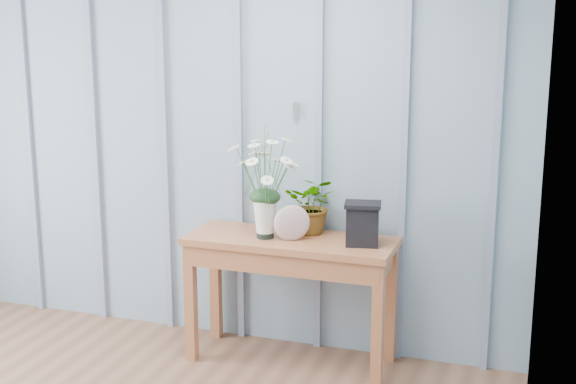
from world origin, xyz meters
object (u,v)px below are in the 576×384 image
(sideboard, at_px, (291,257))
(daisy_vase, at_px, (265,171))
(felt_disc_vessel, at_px, (292,223))
(carved_box, at_px, (362,223))

(sideboard, height_order, daisy_vase, daisy_vase)
(sideboard, height_order, felt_disc_vessel, felt_disc_vessel)
(daisy_vase, xyz_separation_m, carved_box, (0.56, 0.04, -0.27))
(felt_disc_vessel, relative_size, carved_box, 0.85)
(carved_box, bearing_deg, sideboard, 179.03)
(daisy_vase, height_order, carved_box, daisy_vase)
(carved_box, bearing_deg, felt_disc_vessel, -173.83)
(daisy_vase, relative_size, carved_box, 2.58)
(felt_disc_vessel, height_order, carved_box, carved_box)
(daisy_vase, distance_m, carved_box, 0.62)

